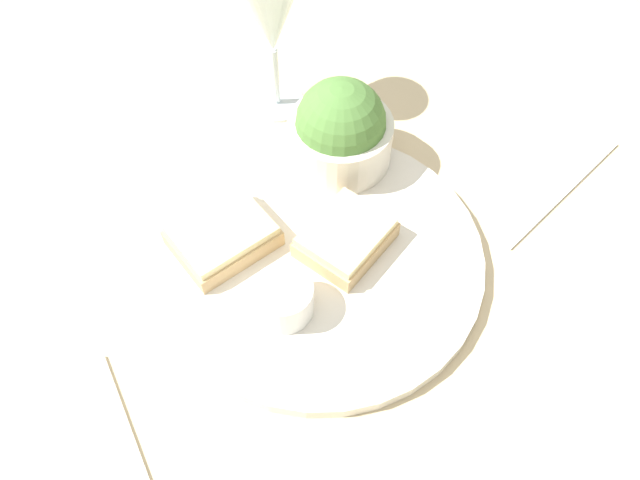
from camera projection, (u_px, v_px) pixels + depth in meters
ground_plane at (320, 261)px, 0.59m from camera, size 4.00×4.00×0.00m
dinner_plate at (320, 256)px, 0.58m from camera, size 0.30×0.30×0.01m
salad_bowl at (340, 131)px, 0.61m from camera, size 0.10×0.10×0.09m
sauce_ramekin at (283, 298)px, 0.53m from camera, size 0.05×0.05×0.03m
cheese_toast_near at (223, 236)px, 0.57m from camera, size 0.11×0.10×0.03m
cheese_toast_far at (345, 235)px, 0.57m from camera, size 0.10×0.10×0.03m
wine_glass at (271, 15)px, 0.61m from camera, size 0.07×0.07×0.17m
napkin at (61, 470)px, 0.48m from camera, size 0.14×0.17×0.01m
fork at (563, 189)px, 0.63m from camera, size 0.18×0.09×0.01m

